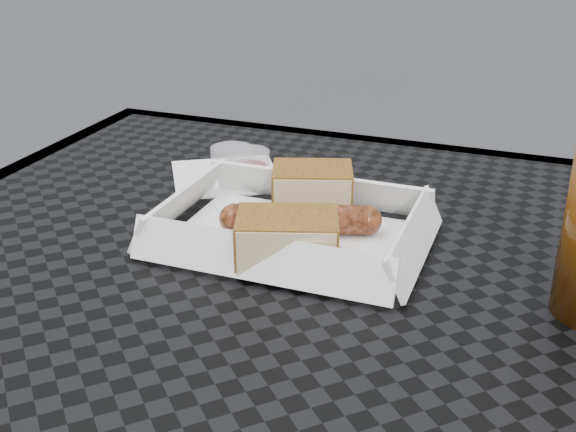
{
  "coord_description": "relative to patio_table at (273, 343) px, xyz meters",
  "views": [
    {
      "loc": [
        0.21,
        -0.52,
        1.05
      ],
      "look_at": [
        -0.0,
        0.05,
        0.78
      ],
      "focal_mm": 45.0,
      "sensor_mm": 36.0,
      "label": 1
    }
  ],
  "objects": [
    {
      "name": "patio_table",
      "position": [
        0.0,
        0.0,
        0.0
      ],
      "size": [
        0.8,
        0.8,
        0.74
      ],
      "color": "black",
      "rests_on": "ground"
    },
    {
      "name": "food_tray",
      "position": [
        -0.0,
        0.06,
        0.08
      ],
      "size": [
        0.22,
        0.15,
        0.0
      ],
      "primitive_type": "cube",
      "color": "white",
      "rests_on": "patio_table"
    },
    {
      "name": "bratwurst",
      "position": [
        0.0,
        0.07,
        0.09
      ],
      "size": [
        0.15,
        0.07,
        0.03
      ],
      "rotation": [
        0.0,
        0.0,
        0.33
      ],
      "color": "brown",
      "rests_on": "food_tray"
    },
    {
      "name": "bread_near",
      "position": [
        -0.0,
        0.12,
        0.1
      ],
      "size": [
        0.09,
        0.08,
        0.05
      ],
      "primitive_type": "cube",
      "rotation": [
        0.0,
        0.0,
        0.33
      ],
      "color": "brown",
      "rests_on": "food_tray"
    },
    {
      "name": "bread_far",
      "position": [
        0.01,
        0.01,
        0.1
      ],
      "size": [
        0.1,
        0.08,
        0.05
      ],
      "primitive_type": "cube",
      "rotation": [
        0.0,
        0.0,
        0.33
      ],
      "color": "brown",
      "rests_on": "food_tray"
    },
    {
      "name": "veg_garnish",
      "position": [
        0.05,
        0.02,
        0.08
      ],
      "size": [
        0.03,
        0.03,
        0.0
      ],
      "color": "#E44809",
      "rests_on": "food_tray"
    },
    {
      "name": "napkin",
      "position": [
        -0.13,
        0.19,
        0.08
      ],
      "size": [
        0.17,
        0.17,
        0.0
      ],
      "primitive_type": "cube",
      "rotation": [
        0.0,
        0.0,
        0.56
      ],
      "color": "white",
      "rests_on": "patio_table"
    },
    {
      "name": "condiment_cup_sauce",
      "position": [
        -0.11,
        0.2,
        0.09
      ],
      "size": [
        0.05,
        0.05,
        0.03
      ],
      "primitive_type": "cylinder",
      "color": "maroon",
      "rests_on": "patio_table"
    },
    {
      "name": "condiment_cup_empty",
      "position": [
        -0.14,
        0.21,
        0.09
      ],
      "size": [
        0.05,
        0.05,
        0.03
      ],
      "primitive_type": "cylinder",
      "color": "silver",
      "rests_on": "patio_table"
    }
  ]
}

